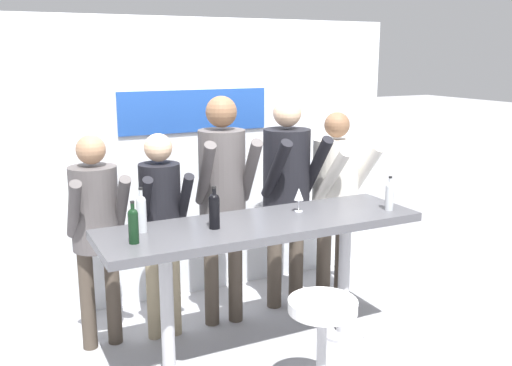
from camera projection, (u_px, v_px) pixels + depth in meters
ground_plane at (262, 353)px, 4.16m from camera, size 40.00×40.00×0.00m
back_wall at (195, 160)px, 5.04m from camera, size 3.87×0.12×2.44m
tasting_table at (262, 242)px, 3.97m from camera, size 2.27×0.66×1.01m
bar_stool at (322, 336)px, 3.45m from camera, size 0.44×0.44×0.70m
person_far_left at (96, 219)px, 4.06m from camera, size 0.40×0.50×1.59m
person_left at (161, 213)px, 4.21m from camera, size 0.38×0.50×1.58m
person_center_left at (223, 186)px, 4.40m from camera, size 0.48×0.60×1.83m
person_center at (287, 181)px, 4.74m from camera, size 0.47×0.57×1.79m
person_center_right at (336, 187)px, 4.90m from camera, size 0.52×0.60×1.66m
wine_bottle_0 at (390, 195)px, 4.19m from camera, size 0.06×0.06×0.25m
wine_bottle_1 at (142, 212)px, 3.67m from camera, size 0.06×0.06×0.30m
wine_bottle_2 at (214, 209)px, 3.75m from camera, size 0.07×0.07×0.29m
wine_bottle_3 at (133, 224)px, 3.45m from camera, size 0.06×0.06×0.27m
wine_glass_0 at (299, 195)px, 4.15m from camera, size 0.07×0.07×0.18m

